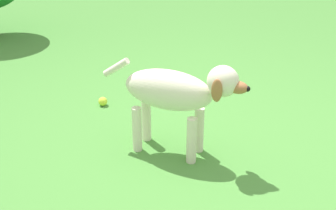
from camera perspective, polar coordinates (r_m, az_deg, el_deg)
ground at (r=2.72m, az=5.00°, el=-5.98°), size 14.00×14.00×0.00m
dog at (r=2.51m, az=1.11°, el=1.60°), size 0.56×0.76×0.61m
tennis_ball_0 at (r=3.28m, az=-8.50°, el=0.47°), size 0.07×0.07×0.07m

